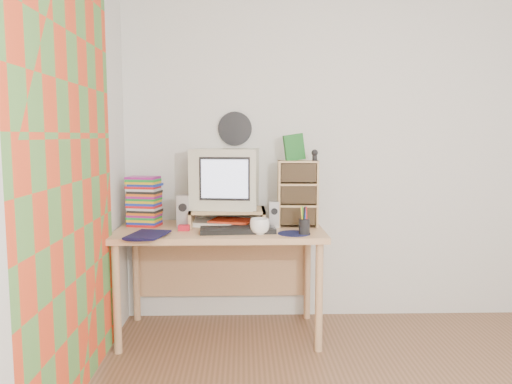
{
  "coord_description": "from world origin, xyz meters",
  "views": [
    {
      "loc": [
        -0.87,
        -1.97,
        1.38
      ],
      "look_at": [
        -0.78,
        1.33,
        1.01
      ],
      "focal_mm": 35.0,
      "sensor_mm": 36.0,
      "label": 1
    }
  ],
  "objects": [
    {
      "name": "curtain",
      "position": [
        -1.71,
        0.48,
        1.15
      ],
      "size": [
        0.0,
        2.2,
        2.2
      ],
      "primitive_type": "plane",
      "rotation": [
        1.57,
        0.0,
        1.57
      ],
      "color": "#E84520",
      "rests_on": "left_wall"
    },
    {
      "name": "wall_disc",
      "position": [
        -0.93,
        1.73,
        1.43
      ],
      "size": [
        0.25,
        0.02,
        0.25
      ],
      "primitive_type": "cylinder",
      "rotation": [
        1.57,
        0.0,
        0.0
      ],
      "color": "black",
      "rests_on": "back_wall"
    },
    {
      "name": "speaker_left",
      "position": [
        -1.28,
        1.42,
        0.86
      ],
      "size": [
        0.09,
        0.09,
        0.22
      ],
      "primitive_type": "cube",
      "rotation": [
        0.0,
        0.0,
        -0.07
      ],
      "color": "#A0A0A4",
      "rests_on": "desk"
    },
    {
      "name": "mousepad",
      "position": [
        -0.54,
        1.18,
        0.75
      ],
      "size": [
        0.24,
        0.24,
        0.0
      ],
      "primitive_type": "cylinder",
      "rotation": [
        0.0,
        0.0,
        -0.14
      ],
      "color": "#101436",
      "rests_on": "desk"
    },
    {
      "name": "monitor_riser",
      "position": [
        -0.98,
        1.48,
        0.84
      ],
      "size": [
        0.52,
        0.3,
        0.12
      ],
      "color": "tan",
      "rests_on": "desk"
    },
    {
      "name": "game_box",
      "position": [
        -0.52,
        1.45,
        1.3
      ],
      "size": [
        0.14,
        0.07,
        0.18
      ],
      "primitive_type": "cube",
      "rotation": [
        0.0,
        0.0,
        0.29
      ],
      "color": "#1C6325",
      "rests_on": "cd_rack"
    },
    {
      "name": "keyboard",
      "position": [
        -0.91,
        1.23,
        0.77
      ],
      "size": [
        0.5,
        0.2,
        0.03
      ],
      "primitive_type": "cube",
      "rotation": [
        0.0,
        0.0,
        0.07
      ],
      "color": "black",
      "rests_on": "desk"
    },
    {
      "name": "diary",
      "position": [
        -1.57,
        1.12,
        0.78
      ],
      "size": [
        0.29,
        0.24,
        0.05
      ],
      "primitive_type": "imported",
      "rotation": [
        0.0,
        0.0,
        -0.21
      ],
      "color": "black",
      "rests_on": "desk"
    },
    {
      "name": "pen_cup",
      "position": [
        -0.48,
        1.15,
        0.82
      ],
      "size": [
        0.08,
        0.08,
        0.14
      ],
      "primitive_type": null,
      "rotation": [
        0.0,
        0.0,
        0.12
      ],
      "color": "black",
      "rests_on": "desk"
    },
    {
      "name": "left_wall",
      "position": [
        -1.75,
        0.0,
        1.25
      ],
      "size": [
        0.0,
        3.5,
        3.5
      ],
      "primitive_type": "plane",
      "rotation": [
        1.57,
        0.0,
        1.57
      ],
      "color": "silver",
      "rests_on": "floor"
    },
    {
      "name": "desk",
      "position": [
        -1.03,
        1.44,
        0.62
      ],
      "size": [
        1.4,
        0.7,
        0.75
      ],
      "color": "tan",
      "rests_on": "floor"
    },
    {
      "name": "back_wall",
      "position": [
        0.0,
        1.75,
        1.25
      ],
      "size": [
        3.5,
        0.0,
        3.5
      ],
      "primitive_type": "plane",
      "rotation": [
        1.57,
        0.0,
        0.0
      ],
      "color": "silver",
      "rests_on": "floor"
    },
    {
      "name": "cd_rack",
      "position": [
        -0.49,
        1.45,
        0.98
      ],
      "size": [
        0.28,
        0.16,
        0.46
      ],
      "primitive_type": "cube",
      "rotation": [
        0.0,
        0.0,
        -0.05
      ],
      "color": "tan",
      "rests_on": "desk"
    },
    {
      "name": "speaker_right",
      "position": [
        -0.66,
        1.41,
        0.84
      ],
      "size": [
        0.07,
        0.07,
        0.18
      ],
      "primitive_type": "cube",
      "rotation": [
        0.0,
        0.0,
        -0.03
      ],
      "color": "#A0A0A4",
      "rests_on": "desk"
    },
    {
      "name": "red_box",
      "position": [
        -1.27,
        1.31,
        0.77
      ],
      "size": [
        0.07,
        0.05,
        0.04
      ],
      "primitive_type": "cube",
      "rotation": [
        0.0,
        0.0,
        0.01
      ],
      "color": "red",
      "rests_on": "desk"
    },
    {
      "name": "mug",
      "position": [
        -0.77,
        1.18,
        0.8
      ],
      "size": [
        0.15,
        0.15,
        0.1
      ],
      "primitive_type": "imported",
      "rotation": [
        0.0,
        0.0,
        0.21
      ],
      "color": "white",
      "rests_on": "desk"
    },
    {
      "name": "crt_monitor",
      "position": [
        -1.0,
        1.53,
        1.08
      ],
      "size": [
        0.49,
        0.49,
        0.42
      ],
      "primitive_type": "cube",
      "rotation": [
        0.0,
        0.0,
        -0.13
      ],
      "color": "beige",
      "rests_on": "monitor_riser"
    },
    {
      "name": "webcam",
      "position": [
        -0.38,
        1.41,
        1.25
      ],
      "size": [
        0.05,
        0.05,
        0.08
      ],
      "primitive_type": null,
      "rotation": [
        0.0,
        0.0,
        0.0
      ],
      "color": "black",
      "rests_on": "cd_rack"
    },
    {
      "name": "papers",
      "position": [
        -1.03,
        1.51,
        0.77
      ],
      "size": [
        0.38,
        0.32,
        0.04
      ],
      "primitive_type": null,
      "rotation": [
        0.0,
        0.0,
        -0.3
      ],
      "color": "white",
      "rests_on": "desk"
    },
    {
      "name": "dvd_stack",
      "position": [
        -1.56,
        1.5,
        0.9
      ],
      "size": [
        0.24,
        0.19,
        0.3
      ],
      "primitive_type": null,
      "rotation": [
        0.0,
        0.0,
        -0.22
      ],
      "color": "brown",
      "rests_on": "desk"
    }
  ]
}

